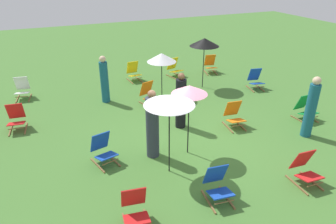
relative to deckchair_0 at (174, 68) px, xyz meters
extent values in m
plane|color=#477A33|center=(-2.15, -5.49, -0.37)|extent=(40.00, 40.00, 0.00)
cube|color=olive|center=(-0.20, -0.11, -0.35)|extent=(0.22, 0.75, 0.04)
cube|color=olive|center=(0.23, 0.00, -0.35)|extent=(0.22, 0.75, 0.04)
cube|color=yellow|center=(0.04, -0.15, -0.10)|extent=(0.57, 0.54, 0.13)
cube|color=yellow|center=(-0.04, 0.14, 0.18)|extent=(0.53, 0.36, 0.57)
cylinder|color=olive|center=(0.09, -0.34, -0.17)|extent=(0.43, 0.13, 0.03)
cube|color=olive|center=(-6.70, -2.65, -0.35)|extent=(0.12, 0.76, 0.04)
cube|color=olive|center=(-6.26, -2.70, -0.35)|extent=(0.12, 0.76, 0.04)
cube|color=red|center=(-6.49, -2.77, -0.10)|extent=(0.52, 0.48, 0.13)
cube|color=red|center=(-6.46, -2.48, 0.18)|extent=(0.50, 0.30, 0.57)
cylinder|color=olive|center=(-6.51, -2.97, -0.17)|extent=(0.44, 0.07, 0.03)
cube|color=olive|center=(1.51, -0.19, -0.35)|extent=(0.22, 0.75, 0.04)
cube|color=olive|center=(1.94, -0.30, -0.35)|extent=(0.22, 0.75, 0.04)
cube|color=orange|center=(1.70, -0.35, -0.10)|extent=(0.57, 0.54, 0.13)
cube|color=orange|center=(1.77, -0.06, 0.18)|extent=(0.53, 0.36, 0.57)
cylinder|color=olive|center=(1.65, -0.54, -0.17)|extent=(0.43, 0.14, 0.03)
cube|color=olive|center=(1.93, -5.63, -0.35)|extent=(0.07, 0.76, 0.04)
cube|color=olive|center=(2.37, -5.61, -0.35)|extent=(0.07, 0.76, 0.04)
cube|color=#148C38|center=(2.15, -5.72, -0.10)|extent=(0.50, 0.45, 0.13)
cube|color=#148C38|center=(2.14, -5.42, 0.18)|extent=(0.49, 0.27, 0.57)
cylinder|color=olive|center=(2.16, -5.92, -0.17)|extent=(0.44, 0.05, 0.03)
cube|color=olive|center=(-4.63, -5.54, -0.35)|extent=(0.23, 0.74, 0.04)
cube|color=olive|center=(-4.20, -5.42, -0.35)|extent=(0.23, 0.74, 0.04)
cube|color=#1947B7|center=(-4.39, -5.58, -0.10)|extent=(0.57, 0.54, 0.13)
cube|color=#1947B7|center=(-4.47, -5.29, 0.18)|extent=(0.53, 0.36, 0.57)
cylinder|color=olive|center=(-4.34, -5.77, -0.17)|extent=(0.43, 0.14, 0.03)
cube|color=olive|center=(-6.50, -0.08, -0.35)|extent=(0.15, 0.76, 0.04)
cube|color=olive|center=(-6.07, -0.15, -0.35)|extent=(0.15, 0.76, 0.04)
cube|color=white|center=(-6.30, -0.21, -0.10)|extent=(0.54, 0.50, 0.13)
cube|color=white|center=(-6.26, 0.08, 0.18)|extent=(0.51, 0.32, 0.57)
cylinder|color=olive|center=(-6.33, -0.41, -0.17)|extent=(0.44, 0.10, 0.03)
cube|color=olive|center=(-2.71, -7.79, -0.35)|extent=(0.12, 0.76, 0.04)
cube|color=olive|center=(-2.28, -7.84, -0.35)|extent=(0.12, 0.76, 0.04)
cube|color=#1947B7|center=(-2.51, -7.92, -0.10)|extent=(0.52, 0.48, 0.13)
cube|color=#1947B7|center=(-2.47, -7.62, 0.18)|extent=(0.50, 0.30, 0.57)
cylinder|color=olive|center=(-2.53, -8.12, -0.17)|extent=(0.44, 0.08, 0.03)
cube|color=olive|center=(-0.48, -5.11, -0.35)|extent=(0.13, 0.76, 0.04)
cube|color=olive|center=(-0.05, -5.16, -0.35)|extent=(0.13, 0.76, 0.04)
cube|color=orange|center=(-0.28, -5.23, -0.10)|extent=(0.53, 0.49, 0.13)
cube|color=orange|center=(-0.24, -4.93, 0.18)|extent=(0.51, 0.30, 0.57)
cylinder|color=olive|center=(-0.30, -5.43, -0.17)|extent=(0.44, 0.08, 0.03)
cube|color=olive|center=(-2.28, -2.51, -0.35)|extent=(0.27, 0.73, 0.04)
cube|color=olive|center=(-1.86, -2.38, -0.35)|extent=(0.27, 0.73, 0.04)
cube|color=orange|center=(-2.04, -2.54, -0.10)|extent=(0.59, 0.56, 0.13)
cube|color=orange|center=(-2.13, -2.25, 0.18)|extent=(0.53, 0.38, 0.57)
cylinder|color=olive|center=(-1.98, -2.73, -0.17)|extent=(0.43, 0.16, 0.03)
cube|color=olive|center=(-0.56, -8.12, -0.35)|extent=(0.08, 0.76, 0.04)
cube|color=olive|center=(-0.12, -8.14, -0.35)|extent=(0.08, 0.76, 0.04)
cube|color=red|center=(-0.35, -8.23, -0.10)|extent=(0.50, 0.46, 0.13)
cube|color=red|center=(-0.33, -7.93, 0.18)|extent=(0.49, 0.27, 0.57)
cylinder|color=olive|center=(-0.36, -8.43, -0.17)|extent=(0.44, 0.05, 0.03)
cube|color=olive|center=(2.15, -2.69, -0.35)|extent=(0.19, 0.75, 0.04)
cube|color=olive|center=(2.58, -2.78, -0.35)|extent=(0.19, 0.75, 0.04)
cube|color=#1947B7|center=(2.35, -2.83, -0.10)|extent=(0.56, 0.52, 0.13)
cube|color=#1947B7|center=(2.41, -2.54, 0.18)|extent=(0.52, 0.34, 0.57)
cylinder|color=olive|center=(2.31, -3.03, -0.17)|extent=(0.44, 0.12, 0.03)
cube|color=olive|center=(-4.13, -7.85, -0.35)|extent=(0.15, 0.76, 0.04)
cube|color=red|center=(-4.36, -7.92, -0.10)|extent=(0.54, 0.50, 0.13)
cube|color=red|center=(-4.32, -7.62, 0.18)|extent=(0.51, 0.31, 0.57)
cube|color=olive|center=(-2.06, 0.10, -0.35)|extent=(0.09, 0.76, 0.04)
cube|color=olive|center=(-1.62, 0.13, -0.35)|extent=(0.09, 0.76, 0.04)
cube|color=yellow|center=(-1.83, 0.02, -0.10)|extent=(0.51, 0.46, 0.13)
cube|color=yellow|center=(-1.85, 0.32, 0.18)|extent=(0.50, 0.28, 0.57)
cylinder|color=olive|center=(-1.82, -0.18, -0.17)|extent=(0.44, 0.06, 0.03)
cylinder|color=black|center=(0.50, -1.70, 0.62)|extent=(0.03, 0.03, 1.98)
cone|color=black|center=(0.50, -1.70, 1.49)|extent=(1.16, 1.16, 0.31)
cylinder|color=black|center=(-1.41, -1.96, 0.46)|extent=(0.03, 0.03, 1.65)
cone|color=white|center=(-1.41, -1.96, 1.16)|extent=(1.07, 1.07, 0.32)
cylinder|color=black|center=(-3.04, -6.43, 0.63)|extent=(0.03, 0.03, 1.99)
cone|color=white|center=(-3.04, -6.43, 1.54)|extent=(1.16, 1.16, 0.21)
cylinder|color=black|center=(-2.25, -5.86, 0.59)|extent=(0.03, 0.03, 1.92)
cone|color=pink|center=(-2.25, -5.86, 1.46)|extent=(0.91, 0.91, 0.23)
cylinder|color=black|center=(-1.79, -4.43, 0.41)|extent=(0.36, 0.36, 1.55)
sphere|color=brown|center=(-1.79, -4.43, 1.28)|extent=(0.21, 0.21, 0.21)
cylinder|color=#195972|center=(1.39, -6.41, 0.44)|extent=(0.42, 0.42, 1.62)
sphere|color=beige|center=(1.39, -6.41, 1.35)|extent=(0.24, 0.24, 0.24)
cylinder|color=#333847|center=(-3.16, -5.62, 0.47)|extent=(0.47, 0.47, 1.67)
sphere|color=#936647|center=(-3.16, -5.62, 1.39)|extent=(0.21, 0.21, 0.21)
cylinder|color=#195972|center=(-3.48, -1.59, 0.38)|extent=(0.36, 0.36, 1.50)
sphere|color=beige|center=(-3.48, -1.59, 1.24)|extent=(0.23, 0.23, 0.23)
camera|label=1|loc=(-5.58, -12.28, 4.32)|focal=33.63mm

